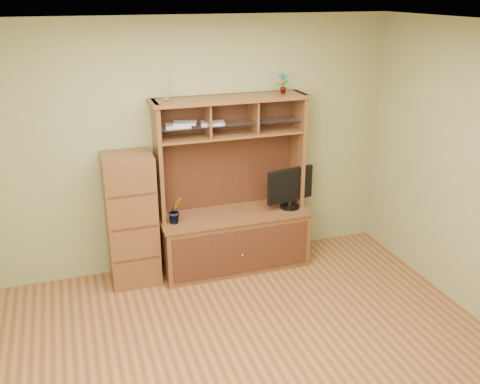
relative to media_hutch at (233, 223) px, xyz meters
name	(u,v)px	position (x,y,z in m)	size (l,w,h in m)	color
room	(257,218)	(-0.37, -1.73, 0.83)	(4.54, 4.04, 2.74)	brown
media_hutch	(233,223)	(0.00, 0.00, 0.00)	(1.66, 0.61, 1.90)	#4B2C15
monitor	(290,187)	(0.63, -0.08, 0.37)	(0.57, 0.22, 0.45)	black
orchid_plant	(175,210)	(-0.66, -0.08, 0.27)	(0.15, 0.12, 0.28)	#23561D
top_plant	(283,83)	(0.58, 0.08, 1.49)	(0.12, 0.08, 0.22)	#305E21
reed_diffuser	(166,90)	(-0.66, 0.08, 1.49)	(0.05, 0.05, 0.27)	silver
magazines	(191,124)	(-0.42, 0.08, 1.13)	(0.64, 0.24, 0.04)	#B4B4B9
side_cabinet	(131,220)	(-1.10, 0.03, 0.18)	(0.50, 0.46, 1.40)	#4B2C15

